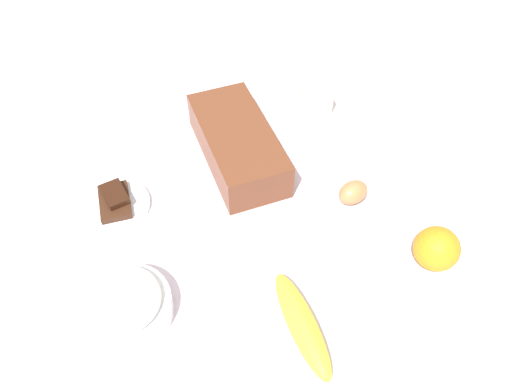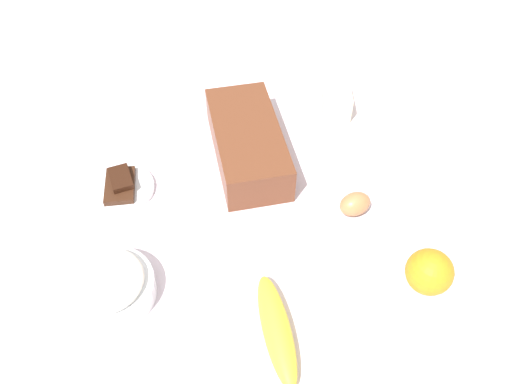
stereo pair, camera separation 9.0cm
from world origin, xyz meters
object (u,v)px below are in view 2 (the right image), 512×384
at_px(flour_bowl, 108,285).
at_px(chocolate_plate, 121,187).
at_px(loaf_pan, 247,142).
at_px(butter_block, 335,100).
at_px(orange_fruit, 429,272).
at_px(banana, 276,329).
at_px(egg_near_butter, 355,204).

relative_size(flour_bowl, chocolate_plate, 1.14).
xyz_separation_m(loaf_pan, chocolate_plate, (-0.05, 0.26, -0.03)).
distance_m(flour_bowl, butter_block, 0.63).
height_order(flour_bowl, butter_block, flour_bowl).
distance_m(loaf_pan, orange_fruit, 0.43).
bearing_deg(chocolate_plate, flour_bowl, 176.45).
xyz_separation_m(flour_bowl, chocolate_plate, (0.23, -0.01, -0.02)).
height_order(banana, butter_block, butter_block).
bearing_deg(chocolate_plate, loaf_pan, -78.92).
xyz_separation_m(loaf_pan, butter_block, (0.11, -0.22, -0.01)).
xyz_separation_m(banana, egg_near_butter, (0.22, -0.19, 0.00)).
relative_size(butter_block, egg_near_butter, 1.47).
bearing_deg(orange_fruit, egg_near_butter, 22.12).
bearing_deg(banana, loaf_pan, -2.78).
distance_m(loaf_pan, egg_near_butter, 0.25).
distance_m(banana, butter_block, 0.56).
bearing_deg(banana, chocolate_plate, 34.78).
height_order(flour_bowl, chocolate_plate, flour_bowl).
height_order(banana, chocolate_plate, banana).
distance_m(loaf_pan, banana, 0.40).
height_order(orange_fruit, butter_block, orange_fruit).
height_order(loaf_pan, egg_near_butter, loaf_pan).
relative_size(loaf_pan, egg_near_butter, 4.63).
distance_m(orange_fruit, chocolate_plate, 0.59).
bearing_deg(chocolate_plate, banana, -145.22).
distance_m(orange_fruit, butter_block, 0.47).
distance_m(loaf_pan, flour_bowl, 0.39).
relative_size(flour_bowl, orange_fruit, 1.91).
xyz_separation_m(banana, chocolate_plate, (0.35, 0.24, -0.01)).
bearing_deg(butter_block, orange_fruit, -176.93).
bearing_deg(loaf_pan, egg_near_butter, -137.81).
xyz_separation_m(banana, orange_fruit, (0.05, -0.26, 0.02)).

